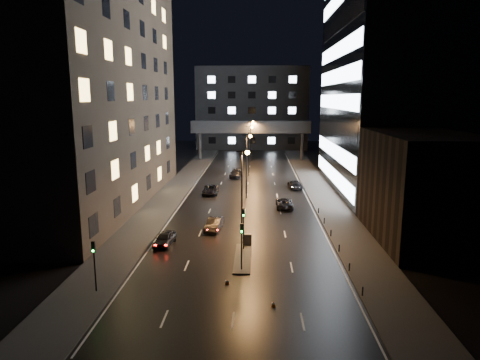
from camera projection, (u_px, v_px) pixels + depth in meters
The scene contains 26 objects.
ground at pixel (248, 183), 79.88m from camera, with size 160.00×160.00×0.00m, color black.
sidewalk_left at pixel (177, 188), 75.45m from camera, with size 5.00×110.00×0.15m, color #383533.
sidewalk_right at pixel (319, 189), 74.47m from camera, with size 5.00×110.00×0.15m, color #383533.
building_left at pixel (89, 68), 61.27m from camera, with size 15.00×48.00×40.00m, color #2D2319.
building_right_low at pixel (422, 187), 47.55m from camera, with size 10.00×18.00×12.00m, color black.
building_right_glass at pixel (399, 56), 70.70m from camera, with size 20.00×36.00×45.00m, color black.
building_far at pixel (252, 108), 134.40m from camera, with size 34.00×14.00×25.00m, color #333335.
skybridge at pixel (251, 128), 107.73m from camera, with size 30.00×3.00×10.00m.
median_island at pixel (243, 258), 42.58m from camera, with size 1.60×8.00×0.15m, color #383533.
traffic_signal_near at pixel (244, 222), 44.45m from camera, with size 0.28×0.34×4.40m.
traffic_signal_far at pixel (242, 239), 39.05m from camera, with size 0.28×0.34×4.40m.
traffic_signal_corner at pixel (94, 259), 34.64m from camera, with size 0.28×0.34×4.40m.
bollard_row at pixel (335, 241), 46.53m from camera, with size 0.12×25.12×0.90m.
streetlight_near at pixel (243, 183), 47.25m from camera, with size 1.45×0.50×10.15m.
streetlight_mid_a at pixel (247, 158), 66.87m from camera, with size 1.45×0.50×10.15m.
streetlight_mid_b at pixel (250, 144), 86.49m from camera, with size 1.45×0.50×10.15m.
streetlight_far at pixel (251, 136), 106.11m from camera, with size 1.45×0.50×10.15m.
car_away_a at pixel (165, 239), 46.44m from camera, with size 1.72×4.28×1.46m, color black.
car_away_b at pixel (214, 224), 51.54m from camera, with size 1.58×4.52×1.49m, color black.
car_away_c at pixel (210, 190), 70.86m from camera, with size 2.45×5.31×1.48m, color black.
car_away_d at pixel (236, 173), 85.92m from camera, with size 2.18×5.37×1.56m, color black.
car_toward_a at pixel (284, 203), 62.26m from camera, with size 2.35×5.10×1.42m, color black.
car_toward_b at pixel (295, 184), 75.35m from camera, with size 2.03×5.00×1.45m, color black.
utility_cabinet at pixel (248, 239), 46.06m from camera, with size 0.84×0.54×1.23m, color #4B4B4D.
cone_a at pixel (227, 282), 36.75m from camera, with size 0.39×0.39×0.47m, color #E85D0C.
cone_b at pixel (273, 304), 32.76m from camera, with size 0.35×0.35×0.49m, color orange.
Camera 1 is at (1.64, -38.30, 15.81)m, focal length 32.00 mm.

